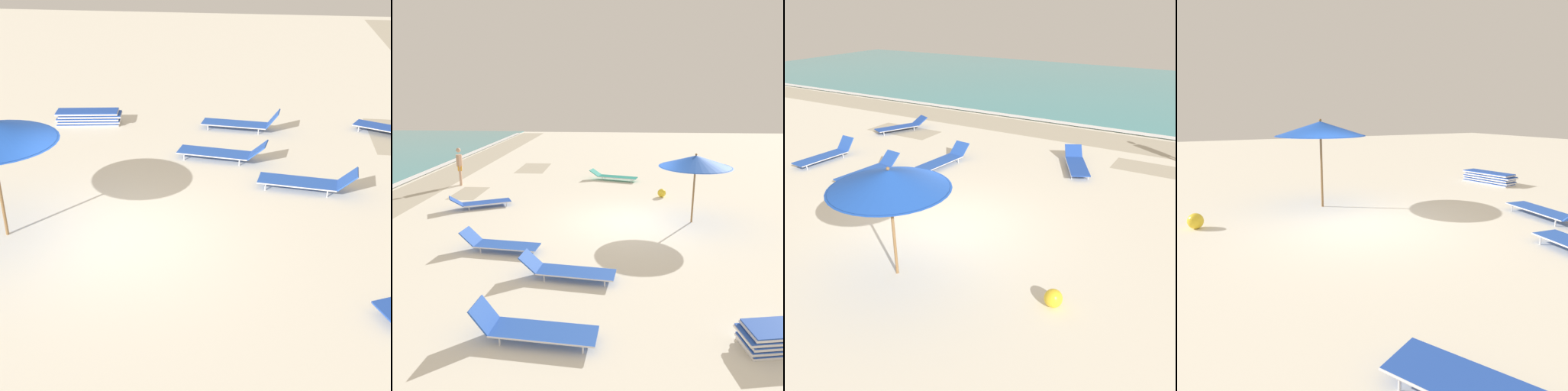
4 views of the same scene
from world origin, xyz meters
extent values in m
cube|color=silver|center=(0.00, 0.00, -0.08)|extent=(60.00, 60.00, 0.16)
cube|color=#B8AE96|center=(3.38, 6.86, 0.00)|extent=(2.18, 1.19, 0.00)
cube|color=#B8AE96|center=(9.20, 5.22, 0.00)|extent=(3.02, 1.59, 0.00)
cylinder|color=olive|center=(0.18, -2.10, 1.04)|extent=(0.06, 0.06, 2.09)
cone|color=blue|center=(0.18, -2.10, 2.09)|extent=(2.38, 2.38, 0.38)
cylinder|color=#163D95|center=(0.18, -2.10, 1.91)|extent=(2.31, 2.31, 0.01)
sphere|color=olive|center=(0.18, -2.10, 2.31)|extent=(0.07, 0.07, 0.07)
cube|color=blue|center=(1.45, 5.39, 0.17)|extent=(1.33, 1.86, 0.03)
cylinder|color=silver|center=(1.18, 5.26, 0.17)|extent=(0.82, 1.61, 0.03)
cylinder|color=silver|center=(1.72, 5.53, 0.17)|extent=(0.82, 1.61, 0.03)
cube|color=blue|center=(0.96, 6.39, 0.33)|extent=(0.72, 0.67, 0.34)
cylinder|color=silver|center=(1.53, 4.66, 0.08)|extent=(0.03, 0.03, 0.16)
cylinder|color=silver|center=(1.99, 4.88, 0.08)|extent=(0.03, 0.03, 0.16)
cylinder|color=silver|center=(0.91, 5.91, 0.08)|extent=(0.03, 0.03, 0.16)
cylinder|color=silver|center=(1.37, 6.13, 0.08)|extent=(0.03, 0.03, 0.16)
cube|color=blue|center=(-6.48, 1.72, 0.17)|extent=(0.75, 1.92, 0.03)
cylinder|color=silver|center=(-6.78, 1.74, 0.17)|extent=(0.19, 1.88, 0.03)
cylinder|color=silver|center=(-6.18, 1.69, 0.17)|extent=(0.19, 1.88, 0.03)
cube|color=blue|center=(-6.39, 2.82, 0.40)|extent=(0.60, 0.39, 0.46)
cylinder|color=silver|center=(-6.79, 1.01, 0.08)|extent=(0.03, 0.03, 0.16)
cylinder|color=silver|center=(-6.28, 0.97, 0.08)|extent=(0.03, 0.03, 0.16)
cylinder|color=silver|center=(-6.67, 2.47, 0.08)|extent=(0.03, 0.03, 0.16)
cylinder|color=silver|center=(-6.16, 2.43, 0.08)|extent=(0.03, 0.03, 0.16)
cube|color=blue|center=(-4.15, 1.38, 0.17)|extent=(0.81, 1.88, 0.03)
cylinder|color=silver|center=(-4.45, 1.42, 0.17)|extent=(0.25, 1.81, 0.03)
cylinder|color=silver|center=(-3.85, 1.35, 0.17)|extent=(0.25, 1.81, 0.03)
cube|color=blue|center=(-4.02, 2.49, 0.36)|extent=(0.62, 0.50, 0.39)
cylinder|color=silver|center=(-4.49, 0.71, 0.08)|extent=(0.03, 0.03, 0.16)
cylinder|color=silver|center=(-3.98, 0.65, 0.08)|extent=(0.03, 0.03, 0.16)
cylinder|color=silver|center=(-4.32, 2.12, 0.08)|extent=(0.03, 0.03, 0.16)
cylinder|color=silver|center=(-3.81, 2.06, 0.08)|extent=(0.03, 0.03, 0.16)
cube|color=#1E8475|center=(6.33, 0.36, 0.17)|extent=(1.09, 1.98, 0.03)
cylinder|color=silver|center=(6.04, 0.44, 0.17)|extent=(0.54, 1.83, 0.03)
cylinder|color=silver|center=(6.62, 0.28, 0.17)|extent=(0.54, 1.83, 0.03)
cube|color=#1E8475|center=(6.65, 1.50, 0.32)|extent=(0.69, 0.62, 0.31)
cylinder|color=silver|center=(5.88, -0.28, 0.08)|extent=(0.03, 0.03, 0.16)
cylinder|color=silver|center=(6.38, -0.42, 0.08)|extent=(0.03, 0.03, 0.16)
cylinder|color=silver|center=(6.28, 1.14, 0.08)|extent=(0.03, 0.03, 0.16)
cylinder|color=silver|center=(6.77, 1.00, 0.08)|extent=(0.03, 0.03, 0.16)
cube|color=blue|center=(-2.68, 3.44, 0.17)|extent=(0.79, 1.80, 0.03)
cylinder|color=silver|center=(-2.98, 3.47, 0.17)|extent=(0.22, 1.74, 0.03)
cylinder|color=silver|center=(-2.38, 3.41, 0.17)|extent=(0.22, 1.74, 0.03)
cube|color=blue|center=(-2.56, 4.51, 0.36)|extent=(0.62, 0.48, 0.40)
cylinder|color=silver|center=(-3.01, 2.79, 0.08)|extent=(0.03, 0.03, 0.16)
cylinder|color=silver|center=(-2.50, 2.74, 0.08)|extent=(0.03, 0.03, 0.16)
cylinder|color=silver|center=(-2.86, 4.15, 0.08)|extent=(0.03, 0.03, 0.16)
cylinder|color=silver|center=(-2.35, 4.09, 0.08)|extent=(0.03, 0.03, 0.16)
cylinder|color=tan|center=(4.74, 7.75, 0.45)|extent=(0.11, 0.11, 0.90)
cylinder|color=tan|center=(4.93, 7.82, 0.45)|extent=(0.11, 0.11, 0.90)
cube|color=gold|center=(4.84, 7.78, 0.82)|extent=(0.34, 0.27, 0.24)
cylinder|color=tan|center=(4.84, 7.78, 1.18)|extent=(0.27, 0.27, 0.55)
cylinder|color=tan|center=(4.66, 7.72, 1.17)|extent=(0.08, 0.08, 0.55)
cylinder|color=tan|center=(5.01, 7.85, 1.17)|extent=(0.08, 0.08, 0.55)
sphere|color=tan|center=(4.84, 7.78, 1.66)|extent=(0.21, 0.21, 0.21)
sphere|color=yellow|center=(3.36, -1.46, 0.17)|extent=(0.35, 0.35, 0.35)
camera|label=1|loc=(8.59, 2.79, 5.30)|focal=50.00mm
camera|label=2|loc=(-12.25, 0.54, 4.25)|focal=35.00mm
camera|label=3|loc=(5.49, -7.72, 5.18)|focal=40.00mm
camera|label=4|loc=(3.59, 7.45, 2.50)|focal=35.00mm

